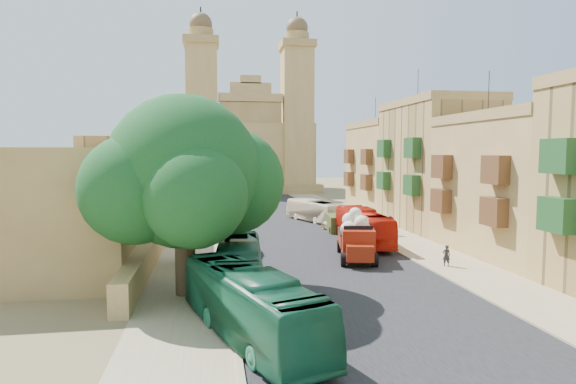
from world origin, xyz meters
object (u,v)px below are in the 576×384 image
object	(u,v)px
pedestrian_a	(446,256)
church	(248,146)
car_dkblue	(235,208)
car_white_b	(305,211)
bus_green_south	(250,304)
olive_pickup	(336,223)
ficus_tree	(186,177)
red_truck	(356,237)
street_tree_b	(190,207)
car_blue_b	(260,201)
bus_green_north	(239,269)
street_tree_a	(184,219)
car_cream	(338,225)
car_blue_a	(250,248)
bus_red_east	(363,227)
pedestrian_c	(390,226)
street_tree_d	(197,184)
car_white_a	(251,215)
street_tree_c	(194,188)
bus_cream_east	(314,211)

from	to	relation	value
pedestrian_a	church	bearing A→B (deg)	-73.72
car_dkblue	car_white_b	bearing A→B (deg)	-35.95
bus_green_south	olive_pickup	bearing A→B (deg)	48.79
ficus_tree	red_truck	bearing A→B (deg)	30.69
street_tree_b	car_blue_b	xyz separation A→B (m)	(9.50, 26.64, -2.17)
bus_green_north	street_tree_a	bearing A→B (deg)	116.53
car_dkblue	car_white_b	distance (m)	9.57
car_cream	pedestrian_a	distance (m)	16.79
olive_pickup	car_blue_a	size ratio (longest dim) A/B	1.21
church	pedestrian_a	size ratio (longest dim) A/B	23.69
bus_red_east	car_white_b	distance (m)	19.91
street_tree_a	bus_red_east	distance (m)	16.30
pedestrian_c	street_tree_d	bearing A→B (deg)	-126.09
street_tree_d	car_blue_b	world-z (taller)	street_tree_d
street_tree_a	red_truck	bearing A→B (deg)	-3.07
olive_pickup	pedestrian_c	xyz separation A→B (m)	(4.61, -3.27, 0.15)
olive_pickup	car_cream	distance (m)	0.36
red_truck	car_white_a	world-z (taller)	red_truck
pedestrian_c	olive_pickup	bearing A→B (deg)	-107.01
street_tree_c	car_cream	size ratio (longest dim) A/B	1.22
street_tree_c	pedestrian_c	xyz separation A→B (m)	(19.36, -15.07, -2.81)
street_tree_a	pedestrian_a	distance (m)	19.18
street_tree_c	car_white_b	size ratio (longest dim) A/B	1.61
street_tree_a	olive_pickup	bearing A→B (deg)	39.58
street_tree_a	car_dkblue	bearing A→B (deg)	79.81
street_tree_a	car_dkblue	world-z (taller)	street_tree_a
street_tree_c	car_blue_b	world-z (taller)	street_tree_c
bus_green_north	car_dkblue	distance (m)	37.08
car_blue_a	pedestrian_a	xyz separation A→B (m)	(13.59, -6.02, 0.18)
bus_red_east	street_tree_a	bearing A→B (deg)	20.93
bus_cream_east	pedestrian_a	bearing A→B (deg)	79.80
street_tree_a	car_cream	size ratio (longest dim) A/B	1.07
bus_red_east	car_blue_a	bearing A→B (deg)	19.14
olive_pickup	car_white_a	size ratio (longest dim) A/B	1.03
church	bus_green_north	distance (m)	75.86
church	car_blue_b	size ratio (longest dim) A/B	9.09
red_truck	pedestrian_c	size ratio (longest dim) A/B	3.57
pedestrian_c	car_blue_b	bearing A→B (deg)	-143.30
street_tree_b	bus_green_north	size ratio (longest dim) A/B	0.39
car_white_a	car_dkblue	bearing A→B (deg)	91.71
olive_pickup	street_tree_b	bearing A→B (deg)	-179.24
pedestrian_c	pedestrian_a	bearing A→B (deg)	14.90
church	car_cream	distance (m)	55.14
street_tree_c	olive_pickup	size ratio (longest dim) A/B	1.34
street_tree_b	bus_green_north	xyz separation A→B (m)	(3.50, -20.55, -1.32)
street_tree_d	pedestrian_c	size ratio (longest dim) A/B	2.69
street_tree_b	pedestrian_a	xyz separation A→B (m)	(18.59, -15.97, -2.06)
car_blue_a	car_dkblue	distance (m)	26.44
church	pedestrian_c	world-z (taller)	church
car_blue_a	car_dkblue	bearing A→B (deg)	95.01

